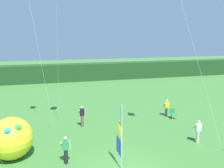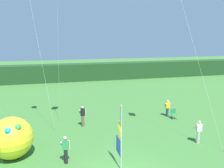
{
  "view_description": "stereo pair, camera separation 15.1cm",
  "coord_description": "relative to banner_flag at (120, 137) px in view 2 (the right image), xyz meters",
  "views": [
    {
      "loc": [
        -3.35,
        -10.69,
        7.32
      ],
      "look_at": [
        0.12,
        2.69,
        4.4
      ],
      "focal_mm": 37.4,
      "sensor_mm": 36.0,
      "label": 1
    },
    {
      "loc": [
        -3.2,
        -10.73,
        7.32
      ],
      "look_at": [
        0.12,
        2.69,
        4.4
      ],
      "focal_mm": 37.4,
      "sensor_mm": 36.0,
      "label": 2
    }
  ],
  "objects": [
    {
      "name": "folding_chair",
      "position": [
        6.76,
        6.26,
        -1.28
      ],
      "size": [
        0.51,
        0.51,
        0.89
      ],
      "color": "#BCBCC1",
      "rests_on": "ground"
    },
    {
      "name": "person_mid_field",
      "position": [
        -2.92,
        1.11,
        -0.9
      ],
      "size": [
        0.55,
        0.48,
        1.67
      ],
      "color": "black",
      "rests_on": "ground"
    },
    {
      "name": "person_far_right",
      "position": [
        -1.29,
        6.4,
        -0.86
      ],
      "size": [
        0.55,
        0.48,
        1.74
      ],
      "color": "brown",
      "rests_on": "ground"
    },
    {
      "name": "person_near_banner",
      "position": [
        6.47,
        6.97,
        -0.96
      ],
      "size": [
        0.55,
        0.48,
        1.56
      ],
      "color": "#2D334C",
      "rests_on": "ground"
    },
    {
      "name": "inflatable_balloon",
      "position": [
        -6.01,
        2.56,
        -0.51
      ],
      "size": [
        2.54,
        2.54,
        2.54
      ],
      "color": "yellow",
      "rests_on": "ground"
    },
    {
      "name": "distant_treeline",
      "position": [
        -0.08,
        26.14,
        -0.42
      ],
      "size": [
        80.0,
        2.4,
        2.74
      ],
      "primitive_type": "cube",
      "color": "#1E421E",
      "rests_on": "ground"
    },
    {
      "name": "banner_flag",
      "position": [
        0.0,
        0.0,
        0.0
      ],
      "size": [
        0.06,
        1.03,
        3.74
      ],
      "color": "#B7B7BC",
      "rests_on": "ground"
    },
    {
      "name": "person_far_left",
      "position": [
        6.04,
        1.53,
        -0.92
      ],
      "size": [
        0.55,
        0.48,
        1.64
      ],
      "color": "#B7B2A3",
      "rests_on": "ground"
    }
  ]
}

